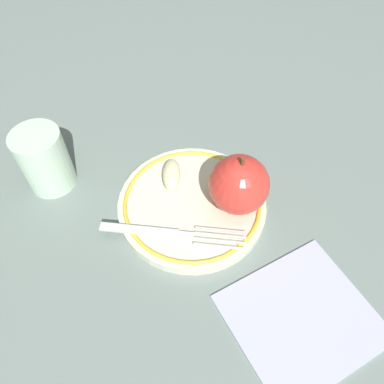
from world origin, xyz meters
The scene contains 7 objects.
ground_plane centered at (0.00, 0.00, 0.00)m, with size 2.00×2.00×0.00m, color slate.
plate centered at (0.01, 0.02, 0.01)m, with size 0.21×0.21×0.02m.
apple_red_whole centered at (-0.04, 0.05, 0.06)m, with size 0.08×0.08×0.09m.
apple_slice_front centered at (0.01, -0.03, 0.03)m, with size 0.06×0.03×0.02m, color beige.
fork centered at (0.07, 0.04, 0.02)m, with size 0.15×0.14×0.00m.
drinking_glass centered at (0.15, -0.14, 0.05)m, with size 0.07×0.07×0.09m, color silver.
napkin_folded centered at (0.00, 0.22, 0.00)m, with size 0.16×0.14×0.01m, color #B4B6DA.
Camera 1 is at (0.19, 0.26, 0.43)m, focal length 35.00 mm.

